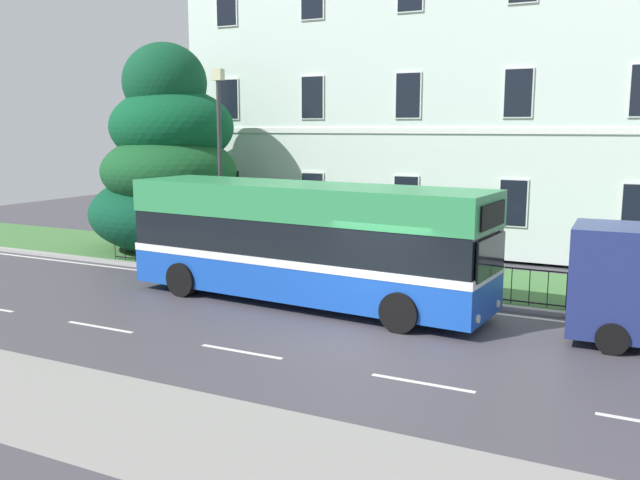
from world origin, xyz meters
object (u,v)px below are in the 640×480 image
at_px(single_decker_bus, 304,241).
at_px(litter_bin, 399,265).
at_px(georgian_townhouse, 446,65).
at_px(evergreen_tree, 170,170).
at_px(street_lamp_post, 220,155).

xyz_separation_m(single_decker_bus, litter_bin, (1.62, 2.95, -1.02)).
xyz_separation_m(georgian_townhouse, litter_bin, (1.56, -9.41, -6.57)).
relative_size(evergreen_tree, single_decker_bus, 0.76).
relative_size(evergreen_tree, street_lamp_post, 1.21).
height_order(georgian_townhouse, litter_bin, georgian_townhouse).
height_order(georgian_townhouse, street_lamp_post, georgian_townhouse).
distance_m(single_decker_bus, street_lamp_post, 5.70).
bearing_deg(evergreen_tree, single_decker_bus, -28.89).
height_order(street_lamp_post, litter_bin, street_lamp_post).
relative_size(georgian_townhouse, litter_bin, 18.14).
bearing_deg(street_lamp_post, georgian_townhouse, 64.45).
bearing_deg(litter_bin, single_decker_bus, -118.85).
bearing_deg(litter_bin, street_lamp_post, -177.65).
distance_m(single_decker_bus, litter_bin, 3.52).
distance_m(georgian_townhouse, evergreen_tree, 12.06).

